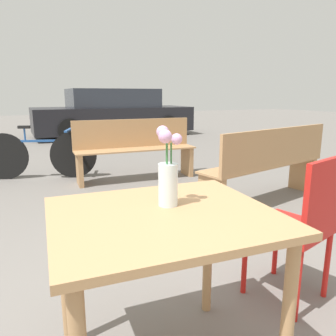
{
  "coord_description": "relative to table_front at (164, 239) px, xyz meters",
  "views": [
    {
      "loc": [
        -0.52,
        -1.1,
        1.19
      ],
      "look_at": [
        0.06,
        0.07,
        0.9
      ],
      "focal_mm": 35.0,
      "sensor_mm": 36.0,
      "label": 1
    }
  ],
  "objects": [
    {
      "name": "table_front",
      "position": [
        0.0,
        0.0,
        0.0
      ],
      "size": [
        0.93,
        0.82,
        0.74
      ],
      "color": "tan",
      "rests_on": "ground_plane"
    },
    {
      "name": "flower_vase",
      "position": [
        0.05,
        0.07,
        0.23
      ],
      "size": [
        0.11,
        0.11,
        0.33
      ],
      "color": "silver",
      "rests_on": "table_front"
    },
    {
      "name": "cafe_chair",
      "position": [
        0.92,
        0.11,
        -0.13
      ],
      "size": [
        0.49,
        0.49,
        0.87
      ],
      "color": "red",
      "rests_on": "ground_plane"
    },
    {
      "name": "bench_near",
      "position": [
        2.01,
        1.53,
        -0.16
      ],
      "size": [
        1.77,
        0.7,
        0.85
      ],
      "color": "tan",
      "rests_on": "ground_plane"
    },
    {
      "name": "bench_middle",
      "position": [
        1.08,
        3.24,
        -0.16
      ],
      "size": [
        1.72,
        0.48,
        0.85
      ],
      "color": "tan",
      "rests_on": "ground_plane"
    },
    {
      "name": "bicycle",
      "position": [
        -0.14,
        3.87,
        -0.28
      ],
      "size": [
        1.54,
        0.66,
        0.77
      ],
      "color": "black",
      "rests_on": "ground_plane"
    },
    {
      "name": "parked_car",
      "position": [
        2.3,
        8.31,
        0.01
      ],
      "size": [
        4.49,
        1.87,
        1.35
      ],
      "color": "black",
      "rests_on": "ground_plane"
    }
  ]
}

